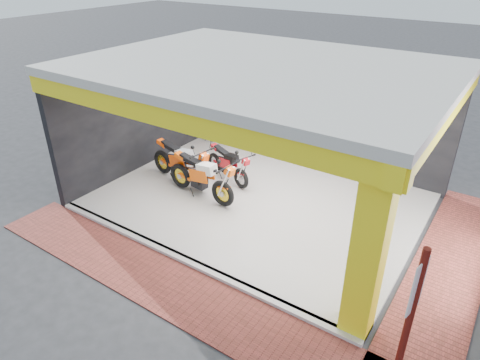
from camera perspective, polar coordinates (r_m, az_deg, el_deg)
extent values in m
plane|color=#2D2D30|center=(10.13, -3.62, -7.78)|extent=(80.00, 80.00, 0.00)
cube|color=white|center=(11.48, 2.44, -2.72)|extent=(8.00, 6.00, 0.10)
cube|color=beige|center=(10.12, 2.86, 14.79)|extent=(8.40, 6.40, 0.20)
cube|color=black|center=(13.28, 9.79, 9.39)|extent=(8.20, 0.20, 3.50)
cube|color=black|center=(13.17, -12.91, 8.91)|extent=(0.20, 6.20, 3.50)
cube|color=yellow|center=(7.18, 16.80, -8.94)|extent=(0.50, 0.50, 3.50)
cube|color=yellow|center=(7.90, -8.79, 8.34)|extent=(8.40, 0.30, 0.40)
cube|color=yellow|center=(8.89, 25.57, 8.14)|extent=(0.30, 6.40, 0.40)
cube|color=white|center=(9.49, -7.43, -10.48)|extent=(8.00, 0.20, 0.10)
cube|color=#983A31|center=(9.09, -10.70, -13.11)|extent=(9.00, 1.40, 0.03)
cube|color=#983A31|center=(10.30, 26.13, -10.34)|extent=(1.40, 7.00, 0.03)
cylinder|color=#5B130D|center=(6.74, 21.47, -17.53)|extent=(0.11, 0.11, 2.65)
cube|color=white|center=(6.29, 22.59, -13.07)|extent=(0.09, 0.37, 0.85)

